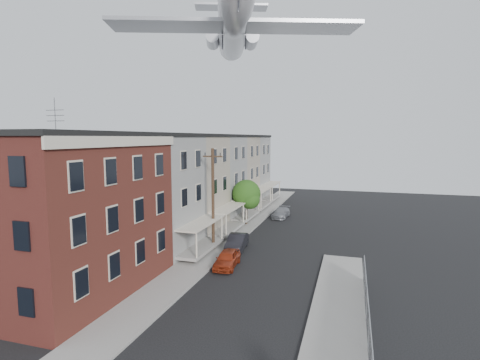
# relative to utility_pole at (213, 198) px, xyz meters

# --- Properties ---
(sidewalk_left) EXTENTS (3.00, 62.00, 0.12)m
(sidewalk_left) POSITION_rel_utility_pole_xyz_m (0.10, 6.00, -4.61)
(sidewalk_left) COLOR gray
(sidewalk_left) RESTS_ON ground
(sidewalk_right) EXTENTS (3.00, 26.00, 0.12)m
(sidewalk_right) POSITION_rel_utility_pole_xyz_m (11.10, -12.00, -4.61)
(sidewalk_right) COLOR gray
(sidewalk_right) RESTS_ON ground
(curb_left) EXTENTS (0.15, 62.00, 0.14)m
(curb_left) POSITION_rel_utility_pole_xyz_m (1.55, 6.00, -4.60)
(curb_left) COLOR gray
(curb_left) RESTS_ON ground
(curb_right) EXTENTS (0.15, 26.00, 0.14)m
(curb_right) POSITION_rel_utility_pole_xyz_m (9.65, -12.00, -4.60)
(curb_right) COLOR gray
(curb_right) RESTS_ON ground
(corner_building) EXTENTS (10.31, 12.30, 12.15)m
(corner_building) POSITION_rel_utility_pole_xyz_m (-6.40, -11.00, 0.49)
(corner_building) COLOR #351111
(corner_building) RESTS_ON ground
(row_house_a) EXTENTS (11.98, 7.00, 10.30)m
(row_house_a) POSITION_rel_utility_pole_xyz_m (-6.36, -1.50, 0.45)
(row_house_a) COLOR slate
(row_house_a) RESTS_ON ground
(row_house_b) EXTENTS (11.98, 7.00, 10.30)m
(row_house_b) POSITION_rel_utility_pole_xyz_m (-6.36, 5.50, 0.45)
(row_house_b) COLOR gray
(row_house_b) RESTS_ON ground
(row_house_c) EXTENTS (11.98, 7.00, 10.30)m
(row_house_c) POSITION_rel_utility_pole_xyz_m (-6.36, 12.50, 0.45)
(row_house_c) COLOR slate
(row_house_c) RESTS_ON ground
(row_house_d) EXTENTS (11.98, 7.00, 10.30)m
(row_house_d) POSITION_rel_utility_pole_xyz_m (-6.36, 19.50, 0.45)
(row_house_d) COLOR gray
(row_house_d) RESTS_ON ground
(row_house_e) EXTENTS (11.98, 7.00, 10.30)m
(row_house_e) POSITION_rel_utility_pole_xyz_m (-6.36, 26.50, 0.45)
(row_house_e) COLOR slate
(row_house_e) RESTS_ON ground
(chainlink_fence) EXTENTS (0.06, 18.06, 1.90)m
(chainlink_fence) POSITION_rel_utility_pole_xyz_m (12.60, -13.00, -3.68)
(chainlink_fence) COLOR gray
(chainlink_fence) RESTS_ON ground
(utility_pole) EXTENTS (1.80, 0.26, 9.00)m
(utility_pole) POSITION_rel_utility_pole_xyz_m (0.00, 0.00, 0.00)
(utility_pole) COLOR black
(utility_pole) RESTS_ON ground
(street_tree) EXTENTS (3.22, 3.20, 5.20)m
(street_tree) POSITION_rel_utility_pole_xyz_m (0.33, 9.92, -1.22)
(street_tree) COLOR black
(street_tree) RESTS_ON ground
(car_near) EXTENTS (1.81, 3.93, 1.30)m
(car_near) POSITION_rel_utility_pole_xyz_m (2.62, -3.89, -4.02)
(car_near) COLOR maroon
(car_near) RESTS_ON ground
(car_mid) EXTENTS (1.84, 4.29, 1.38)m
(car_mid) POSITION_rel_utility_pole_xyz_m (2.00, 0.61, -3.99)
(car_mid) COLOR black
(car_mid) RESTS_ON ground
(car_far) EXTENTS (1.91, 4.26, 1.21)m
(car_far) POSITION_rel_utility_pole_xyz_m (3.27, 15.02, -4.07)
(car_far) COLOR gray
(car_far) RESTS_ON ground
(airplane) EXTENTS (21.71, 24.85, 7.23)m
(airplane) POSITION_rel_utility_pole_xyz_m (0.70, 3.96, 15.89)
(airplane) COLOR white
(airplane) RESTS_ON ground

